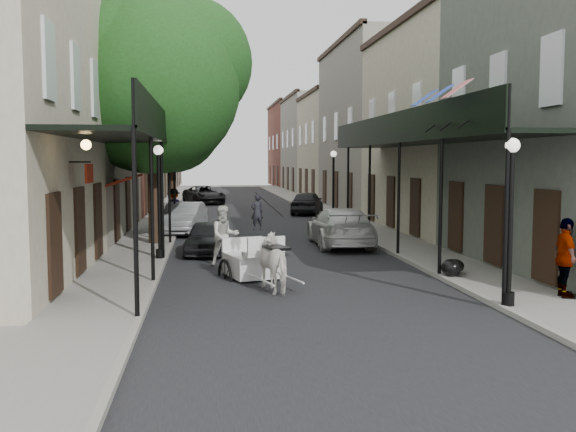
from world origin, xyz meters
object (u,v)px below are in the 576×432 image
object	(u,v)px
tree_far	(178,119)
car_left_mid	(184,218)
pedestrian_walking	(225,236)
car_left_near	(206,238)
lamppost_right_far	(333,185)
pedestrian_sidewalk_right	(566,258)
carriage	(247,244)
pedestrian_sidewalk_left	(174,207)
car_right_near	(340,227)
lamppost_right_near	(510,219)
horse	(278,263)
car_right_far	(307,202)
car_left_far	(204,195)
tree_near	(163,79)
lamppost_left	(159,200)

from	to	relation	value
tree_far	car_left_mid	xyz separation A→B (m)	(0.65, -10.18, -5.13)
pedestrian_walking	tree_far	bearing A→B (deg)	83.71
car_left_near	lamppost_right_far	bearing A→B (deg)	61.31
pedestrian_sidewalk_right	carriage	bearing A→B (deg)	70.89
tree_far	car_left_mid	bearing A→B (deg)	-86.37
pedestrian_sidewalk_left	car_right_near	distance (m)	10.61
lamppost_right_far	pedestrian_walking	distance (m)	14.42
lamppost_right_near	horse	size ratio (longest dim) A/B	2.15
tree_far	car_left_near	bearing A→B (deg)	-84.35
lamppost_right_near	horse	world-z (taller)	lamppost_right_near
carriage	car_right_far	bearing A→B (deg)	59.79
car_left_far	tree_near	bearing A→B (deg)	-109.44
horse	pedestrian_walking	world-z (taller)	pedestrian_walking
horse	car_left_mid	size ratio (longest dim) A/B	0.40
pedestrian_walking	car_left_mid	size ratio (longest dim) A/B	0.44
lamppost_right_near	car_left_far	distance (m)	36.57
car_right_near	lamppost_left	bearing A→B (deg)	25.49
pedestrian_walking	pedestrian_sidewalk_left	world-z (taller)	pedestrian_sidewalk_left
horse	car_left_near	world-z (taller)	horse
pedestrian_walking	pedestrian_sidewalk_left	size ratio (longest dim) A/B	1.06
car_left_near	car_left_far	xyz separation A→B (m)	(-0.19, 26.33, 0.11)
horse	car_left_mid	world-z (taller)	horse
car_right_far	tree_near	bearing A→B (deg)	75.79
lamppost_right_near	car_right_near	world-z (taller)	lamppost_right_near
car_left_near	pedestrian_sidewalk_right	bearing A→B (deg)	-42.84
lamppost_left	pedestrian_sidewalk_left	bearing A→B (deg)	90.51
lamppost_left	car_right_near	xyz separation A→B (m)	(6.70, 3.00, -1.30)
carriage	pedestrian_walking	bearing A→B (deg)	89.73
lamppost_left	pedestrian_sidewalk_left	size ratio (longest dim) A/B	2.05
lamppost_left	horse	xyz separation A→B (m)	(3.34, -5.21, -1.32)
car_right_near	car_left_mid	bearing A→B (deg)	-37.52
tree_far	car_left_near	size ratio (longest dim) A/B	2.48
lamppost_right_far	car_right_far	world-z (taller)	lamppost_right_far
pedestrian_sidewalk_left	car_right_near	xyz separation A→B (m)	(6.80, -8.14, -0.27)
carriage	car_right_far	distance (m)	21.39
car_right_near	car_left_near	bearing A→B (deg)	16.83
tree_far	pedestrian_sidewalk_right	size ratio (longest dim) A/B	4.57
pedestrian_walking	car_right_near	world-z (taller)	pedestrian_walking
lamppost_right_far	pedestrian_walking	bearing A→B (deg)	-115.10
carriage	pedestrian_sidewalk_left	xyz separation A→B (m)	(-2.79, 14.17, 0.08)
carriage	lamppost_right_far	bearing A→B (deg)	53.20
car_left_mid	car_right_far	size ratio (longest dim) A/B	1.01
pedestrian_sidewalk_right	car_left_near	world-z (taller)	pedestrian_sidewalk_right
lamppost_right_far	car_right_near	size ratio (longest dim) A/B	0.71
lamppost_right_far	car_left_far	xyz separation A→B (m)	(-6.89, 15.89, -1.35)
tree_far	lamppost_right_near	xyz separation A→B (m)	(8.35, -26.18, -3.79)
tree_far	lamppost_left	bearing A→B (deg)	-89.54
pedestrian_sidewalk_right	car_right_far	distance (m)	25.25
tree_near	tree_far	xyz separation A→B (m)	(-0.05, 14.00, -0.65)
car_right_near	tree_far	bearing A→B (deg)	-64.36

